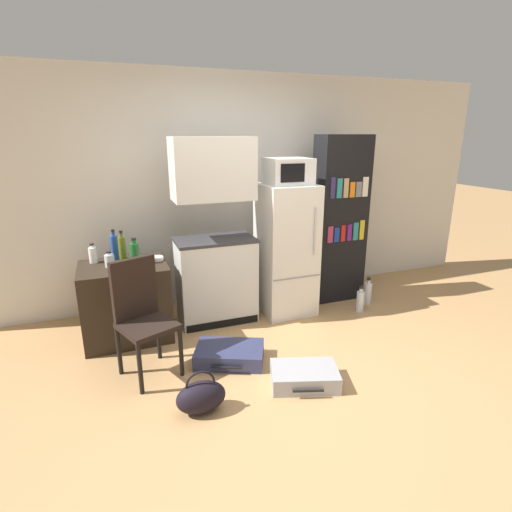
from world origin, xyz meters
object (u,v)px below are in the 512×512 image
bottle_green_tall (135,253)px  bowl (157,258)px  water_bottle_front (360,301)px  kitchen_hutch (215,241)px  bottle_blue_soda (114,247)px  bottle_clear_short (110,260)px  bottle_olive_oil (122,249)px  water_bottle_middle (368,293)px  bookshelf (339,220)px  handbag (201,397)px  refrigerator (286,250)px  chair (141,309)px  bottle_milk_white (93,255)px  suitcase_small_flat (230,354)px  side_table (126,301)px  suitcase_large_flat (304,376)px  microwave (288,171)px

bottle_green_tall → bowl: bottle_green_tall is taller
bottle_green_tall → bowl: (0.20, 0.03, -0.09)m
water_bottle_front → kitchen_hutch: bearing=165.7°
bottle_blue_soda → bottle_clear_short: 0.24m
bottle_olive_oil → water_bottle_middle: size_ratio=0.95×
bookshelf → water_bottle_middle: (0.24, -0.32, -0.83)m
kitchen_hutch → bottle_blue_soda: kitchen_hutch is taller
bowl → water_bottle_front: 2.27m
bottle_olive_oil → handbag: (0.39, -1.47, -0.75)m
refrigerator → water_bottle_middle: 1.15m
chair → bottle_milk_white: bearing=90.1°
bottle_green_tall → suitcase_small_flat: (0.68, -0.80, -0.78)m
bowl → side_table: bearing=-172.8°
bookshelf → side_table: bearing=-176.3°
handbag → water_bottle_middle: size_ratio=1.11×
bottle_milk_white → bottle_clear_short: size_ratio=1.29×
bookshelf → bottle_milk_white: size_ratio=10.18×
bottle_green_tall → water_bottle_front: bearing=-7.8°
handbag → water_bottle_front: 2.32m
suitcase_small_flat → water_bottle_front: size_ratio=2.27×
bookshelf → handbag: bookshelf is taller
bottle_milk_white → side_table: bearing=-34.6°
handbag → bookshelf: bearing=36.8°
suitcase_small_flat → water_bottle_middle: 1.99m
bottle_olive_oil → bookshelf: bearing=1.2°
bottle_milk_white → handbag: 1.81m
water_bottle_middle → bowl: bearing=175.1°
kitchen_hutch → water_bottle_front: kitchen_hutch is taller
kitchen_hutch → water_bottle_front: 1.77m
bottle_green_tall → suitcase_large_flat: bottle_green_tall is taller
water_bottle_middle → bottle_green_tall: bearing=176.2°
suitcase_large_flat → water_bottle_front: 1.58m
bottle_green_tall → bowl: bearing=9.2°
side_table → bottle_blue_soda: (-0.05, 0.22, 0.50)m
bookshelf → chair: bookshelf is taller
side_table → microwave: bearing=0.9°
refrigerator → microwave: 0.84m
refrigerator → bottle_milk_white: bearing=175.7°
bottle_olive_oil → water_bottle_front: size_ratio=1.01×
suitcase_small_flat → water_bottle_front: bearing=39.8°
suitcase_small_flat → side_table: bearing=159.1°
microwave → suitcase_small_flat: bearing=-138.0°
bottle_milk_white → bottle_clear_short: bearing=-51.9°
refrigerator → bottle_green_tall: bearing=-179.3°
side_table → bottle_green_tall: size_ratio=3.18×
water_bottle_middle → bookshelf: bearing=127.3°
bowl → handbag: 1.54m
bottle_green_tall → water_bottle_front: bottle_green_tall is taller
bottle_clear_short → bottle_milk_white: bearing=128.1°
side_table → bottle_blue_soda: bearing=103.3°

